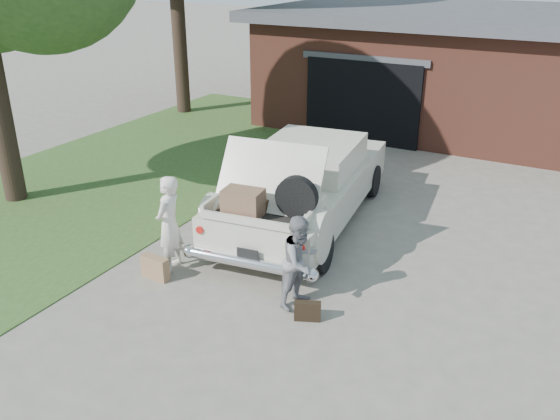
% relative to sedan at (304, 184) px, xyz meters
% --- Properties ---
extents(ground, '(90.00, 90.00, 0.00)m').
position_rel_sedan_xyz_m(ground, '(0.53, -2.52, -0.78)').
color(ground, gray).
rests_on(ground, ground).
extents(grass_strip, '(6.00, 16.00, 0.02)m').
position_rel_sedan_xyz_m(grass_strip, '(-4.97, 0.48, -0.77)').
color(grass_strip, '#2D4C1E').
rests_on(grass_strip, ground).
extents(house, '(12.80, 7.80, 3.30)m').
position_rel_sedan_xyz_m(house, '(1.51, 8.95, 0.89)').
color(house, brown).
rests_on(house, ground).
extents(sedan, '(2.66, 5.50, 2.01)m').
position_rel_sedan_xyz_m(sedan, '(0.00, 0.00, 0.00)').
color(sedan, beige).
rests_on(sedan, ground).
extents(woman_left, '(0.48, 0.64, 1.61)m').
position_rel_sedan_xyz_m(woman_left, '(-1.09, -2.67, 0.03)').
color(woman_left, silver).
rests_on(woman_left, ground).
extents(woman_right, '(0.67, 0.79, 1.41)m').
position_rel_sedan_xyz_m(woman_right, '(1.24, -2.62, -0.07)').
color(woman_right, gray).
rests_on(woman_right, ground).
extents(suitcase_left, '(0.50, 0.19, 0.38)m').
position_rel_sedan_xyz_m(suitcase_left, '(-1.12, -3.06, -0.59)').
color(suitcase_left, '#9F7651').
rests_on(suitcase_left, ground).
extents(suitcase_right, '(0.39, 0.26, 0.29)m').
position_rel_sedan_xyz_m(suitcase_right, '(1.53, -2.96, -0.63)').
color(suitcase_right, black).
rests_on(suitcase_right, ground).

